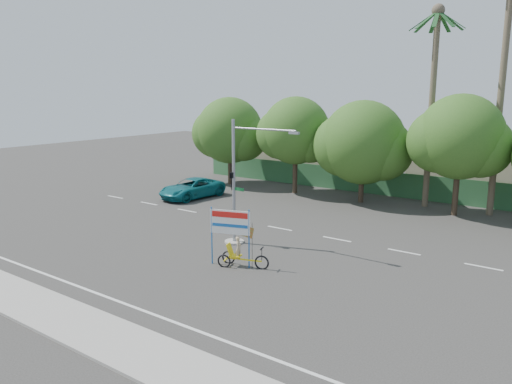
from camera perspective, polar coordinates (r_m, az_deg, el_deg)
The scene contains 14 objects.
ground at distance 24.30m, azimuth -3.71°, elevation -9.09°, with size 120.00×120.00×0.00m, color #33302D.
sidewalk_near at distance 19.58m, azimuth -18.28°, elevation -14.80°, with size 50.00×2.40×0.12m, color gray.
fence at distance 42.30m, azimuth 15.09°, elevation 0.88°, with size 38.00×0.08×2.00m, color #336B3D.
building_left at distance 50.37m, azimuth 6.32°, elevation 4.03°, with size 12.00×8.00×4.00m, color #C3B79B.
building_right at distance 44.51m, azimuth 26.91°, elevation 1.58°, with size 14.00×8.00×3.60m, color #C3B79B.
tree_far_left at distance 45.73m, azimuth -3.07°, elevation 6.80°, with size 7.14×6.00×7.96m.
tree_left at distance 41.69m, azimuth 4.50°, elevation 6.73°, with size 6.66×5.60×8.07m.
tree_center at distance 38.98m, azimuth 12.06°, elevation 5.30°, with size 7.62×6.40×7.85m.
tree_right at distance 36.67m, azimuth 22.21°, elevation 5.53°, with size 6.90×5.80×8.36m.
palm_tall at distance 37.62m, azimuth 26.50°, elevation 13.30°, with size 3.73×3.79×17.45m.
palm_short at distance 38.61m, azimuth 19.58°, elevation 11.37°, with size 3.73×3.79×14.45m.
traffic_signal at distance 27.80m, azimuth -2.08°, elevation -0.14°, with size 4.72×1.10×7.00m.
trike_billboard at distance 24.62m, azimuth -2.34°, elevation -5.84°, with size 2.91×1.24×2.98m.
pickup_truck at distance 40.54m, azimuth -7.34°, elevation 0.43°, with size 2.60×5.64×1.57m, color #106C74.
Camera 1 is at (14.52, -17.50, 8.58)m, focal length 35.00 mm.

